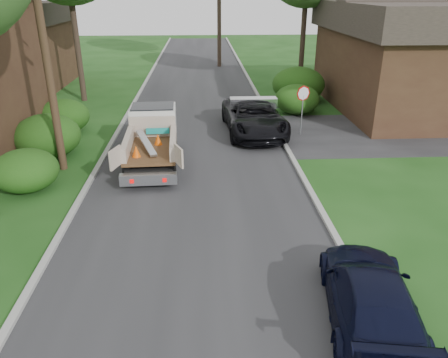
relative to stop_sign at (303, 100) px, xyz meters
name	(u,v)px	position (x,y,z in m)	size (l,w,h in m)	color
ground	(197,226)	(-5.20, -9.00, -1.78)	(120.00, 120.00, 0.00)	#184213
road	(198,130)	(-5.20, 1.00, -1.77)	(8.00, 90.00, 0.02)	#28282B
side_street	(431,132)	(6.80, 0.00, -1.77)	(16.00, 7.00, 0.02)	#28282B
curb_left	(119,130)	(-9.30, 1.00, -1.72)	(0.20, 90.00, 0.12)	#9E9E99
curb_right	(276,128)	(-1.10, 1.00, -1.72)	(0.20, 90.00, 0.12)	#9E9E99
stop_sign	(303,100)	(0.00, 0.00, 0.00)	(0.71, 0.32, 2.48)	slate
utility_pole	(43,37)	(-10.68, -4.02, 3.40)	(2.42, 1.25, 10.00)	#382619
house_left_far	(12,44)	(-18.70, 13.00, 1.27)	(7.56, 7.56, 6.00)	#3D2519
house_right	(416,55)	(7.80, 5.00, 1.38)	(9.72, 12.96, 6.20)	#3D2519
hedge_left_a	(26,170)	(-11.40, -6.00, -1.01)	(2.34, 2.34, 1.53)	#10400E
hedge_left_b	(47,136)	(-11.70, -2.50, -0.84)	(2.86, 2.86, 1.87)	#10400E
hedge_left_c	(63,116)	(-12.00, 1.00, -0.93)	(2.60, 2.60, 1.70)	#10400E
hedge_right_a	(297,99)	(0.60, 4.00, -0.93)	(2.60, 2.60, 1.70)	#10400E
hedge_right_b	(298,84)	(1.30, 7.00, -0.67)	(3.38, 3.38, 2.21)	#10400E
flatbed_truck	(153,133)	(-7.09, -2.98, -0.65)	(2.57, 5.57, 2.08)	black
black_pickup	(254,117)	(-2.34, 0.42, -0.94)	(2.78, 6.03, 1.68)	black
navy_suv	(370,296)	(-1.40, -13.44, -1.12)	(1.85, 4.55, 1.32)	black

